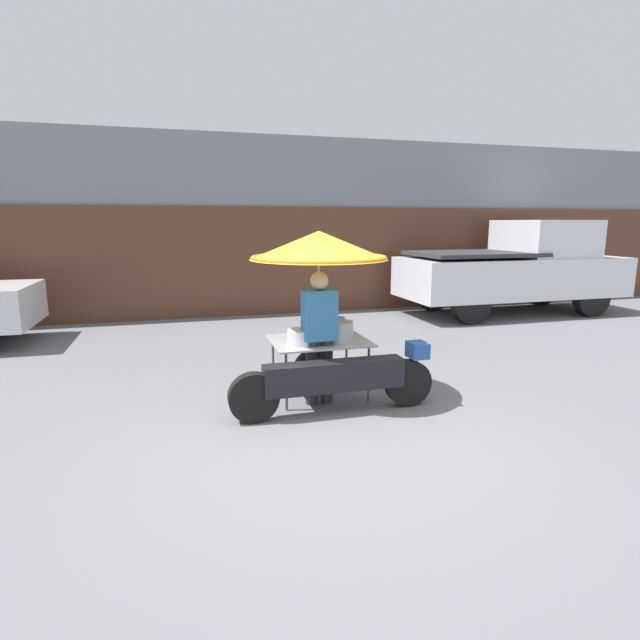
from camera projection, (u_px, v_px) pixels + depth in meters
name	position (u px, v px, depth m)	size (l,w,h in m)	color
ground_plane	(337.00, 435.00, 4.92)	(36.00, 36.00, 0.00)	slate
shopfront_building	(238.00, 227.00, 11.82)	(28.00, 2.06, 3.92)	gray
vendor_motorcycle_cart	(322.00, 277.00, 5.71)	(2.30, 1.60, 1.97)	black
vendor_person	(319.00, 332.00, 5.64)	(0.38, 0.22, 1.53)	#2D2D33
pickup_truck	(517.00, 269.00, 11.32)	(5.05, 1.92, 2.11)	black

